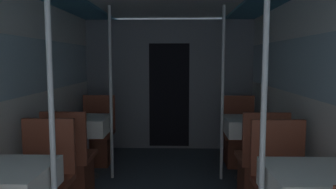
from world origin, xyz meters
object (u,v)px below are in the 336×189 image
Objects in this scene: chair_right_near_1 at (260,172)px; chair_right_far_1 at (240,144)px; support_pole_right_1 at (222,94)px; dining_table_left_1 at (85,128)px; dining_table_left_0 at (5,186)px; chair_left_near_1 at (71,170)px; dining_table_right_1 at (249,129)px; support_pole_right_0 at (263,126)px; chair_left_far_1 at (97,143)px; support_pole_left_0 at (52,124)px; support_pole_left_1 at (111,94)px.

chair_right_far_1 is at bearing 90.00° from chair_right_near_1.
dining_table_left_1 is at bearing 180.00° from support_pole_right_1.
dining_table_left_0 is 3.12m from chair_right_far_1.
chair_left_near_1 and chair_right_near_1 have the same top height.
chair_left_near_1 is at bearing -164.28° from dining_table_right_1.
support_pole_right_1 reaches higher than dining_table_right_1.
support_pole_right_0 reaches higher than dining_table_left_1.
dining_table_left_1 is at bearing 131.86° from support_pole_right_0.
chair_left_near_1 is 1.11m from chair_left_far_1.
support_pole_left_0 and support_pole_left_1 have the same top height.
dining_table_left_0 is 0.36× the size of support_pole_right_0.
dining_table_left_0 is at bearing -90.00° from dining_table_left_1.
support_pole_left_0 is at bearing 55.46° from chair_right_far_1.
chair_right_near_1 is at bearing -59.78° from support_pole_right_1.
chair_right_far_1 reaches higher than dining_table_right_1.
support_pole_left_1 and support_pole_right_1 have the same top height.
dining_table_left_0 is 1.00× the size of dining_table_right_1.
chair_right_far_1 is (1.97, 0.00, 0.00)m from chair_left_far_1.
chair_left_near_1 reaches higher than dining_table_left_1.
support_pole_right_0 reaches higher than chair_right_far_1.
dining_table_right_1 is (1.65, 1.84, -0.41)m from support_pole_left_0.
chair_left_near_1 is 0.45× the size of support_pole_left_1.
chair_left_near_1 is 1.00× the size of chair_left_far_1.
support_pole_right_0 is 2.75× the size of dining_table_right_1.
dining_table_left_0 is 2.51m from support_pole_right_1.
chair_left_far_1 is 1.97m from chair_right_far_1.
dining_table_left_0 is at bearing -99.96° from support_pole_left_1.
chair_right_far_1 is (0.00, 1.11, 0.00)m from chair_right_near_1.
chair_left_near_1 is at bearing 90.00° from dining_table_left_0.
support_pole_left_0 reaches higher than chair_left_far_1.
support_pole_right_0 is 2.21× the size of chair_right_near_1.
support_pole_right_0 is at bearing -37.93° from chair_left_near_1.
chair_right_near_1 is at bearing 0.00° from chair_left_near_1.
chair_left_near_1 reaches higher than dining_table_left_0.
support_pole_left_1 and support_pole_right_0 have the same top height.
support_pole_right_0 reaches higher than chair_left_far_1.
chair_right_far_1 is (1.97, 2.40, -0.34)m from dining_table_left_0.
support_pole_right_0 is at bearing 82.31° from chair_right_far_1.
support_pole_left_0 is 2.27m from support_pole_right_1.
support_pole_left_1 is 2.75× the size of dining_table_right_1.
dining_table_left_1 is at bearing 90.00° from chair_left_near_1.
chair_left_far_1 is 1.25× the size of dining_table_right_1.
dining_table_right_1 is at bearing 43.02° from dining_table_left_0.
support_pole_right_0 is at bearing -48.14° from dining_table_left_1.
support_pole_right_0 is 2.53m from chair_right_far_1.
support_pole_right_0 is (1.65, 0.00, 0.41)m from dining_table_left_0.
chair_right_far_1 is at bearing -180.00° from chair_left_far_1.
chair_right_far_1 is (1.65, 2.40, -0.75)m from support_pole_left_0.
chair_right_near_1 reaches higher than dining_table_left_0.
dining_table_left_1 is at bearing 15.72° from chair_right_far_1.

